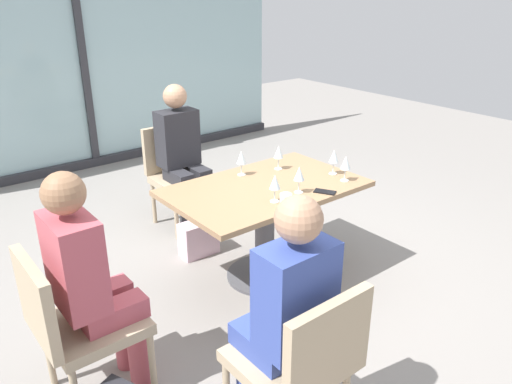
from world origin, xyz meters
The scene contains 18 objects.
ground_plane centered at (0.00, 0.00, 0.00)m, with size 12.00×12.00×0.00m, color gray.
window_wall_backdrop centered at (0.00, 3.20, 1.21)m, with size 5.16×0.10×2.70m.
dining_table_main centered at (0.00, 0.00, 0.55)m, with size 1.34×0.85×0.73m.
chair_side_end centered at (-1.49, -0.32, 0.50)m, with size 0.50×0.46×0.87m.
chair_front_left centered at (-0.81, -1.22, 0.50)m, with size 0.46×0.50×0.87m.
chair_near_window centered at (0.00, 1.22, 0.50)m, with size 0.46×0.51×0.87m.
person_side_end centered at (-1.38, -0.32, 0.70)m, with size 0.39×0.34×1.26m.
person_front_left centered at (-0.81, -1.11, 0.70)m, with size 0.34×0.39×1.26m.
person_near_window centered at (0.00, 1.11, 0.70)m, with size 0.34×0.39×1.26m.
wine_glass_0 centered at (0.29, 0.20, 0.86)m, with size 0.07×0.07×0.18m.
wine_glass_1 centered at (-0.13, -0.25, 0.86)m, with size 0.07×0.07×0.18m.
wine_glass_2 centered at (0.54, -0.13, 0.86)m, with size 0.07×0.07×0.18m.
wine_glass_3 centered at (0.00, 0.27, 0.86)m, with size 0.07×0.07×0.18m.
wine_glass_4 centered at (0.50, -0.28, 0.86)m, with size 0.07×0.07×0.18m.
wine_glass_5 centered at (0.10, -0.24, 0.86)m, with size 0.07×0.07×0.18m.
coffee_cup centered at (-0.13, -0.36, 0.78)m, with size 0.08×0.08×0.09m, color white.
cell_phone_on_table centered at (0.24, -0.34, 0.73)m, with size 0.07×0.14×0.01m, color black.
handbag_2 centered at (-0.20, 0.59, 0.14)m, with size 0.30×0.16×0.28m, color beige.
Camera 1 is at (-2.05, -2.46, 2.02)m, focal length 35.06 mm.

